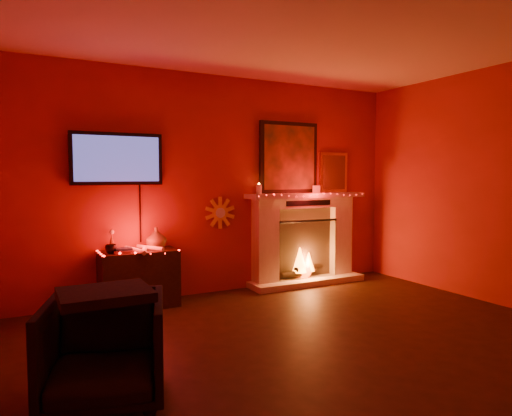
{
  "coord_description": "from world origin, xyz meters",
  "views": [
    {
      "loc": [
        -2.31,
        -2.76,
        1.46
      ],
      "look_at": [
        0.05,
        1.7,
        1.1
      ],
      "focal_mm": 32.0,
      "sensor_mm": 36.0,
      "label": 1
    }
  ],
  "objects_px": {
    "tv": "(117,159)",
    "sunburst_clock": "(220,213)",
    "fireplace": "(303,230)",
    "console_table": "(140,276)",
    "armchair": "(105,350)"
  },
  "relations": [
    {
      "from": "sunburst_clock",
      "to": "console_table",
      "type": "height_order",
      "value": "sunburst_clock"
    },
    {
      "from": "sunburst_clock",
      "to": "console_table",
      "type": "xyz_separation_m",
      "value": [
        -1.07,
        -0.22,
        -0.65
      ]
    },
    {
      "from": "sunburst_clock",
      "to": "armchair",
      "type": "height_order",
      "value": "sunburst_clock"
    },
    {
      "from": "tv",
      "to": "armchair",
      "type": "bearing_deg",
      "value": -103.46
    },
    {
      "from": "fireplace",
      "to": "console_table",
      "type": "relative_size",
      "value": 2.48
    },
    {
      "from": "tv",
      "to": "armchair",
      "type": "distance_m",
      "value": 2.64
    },
    {
      "from": "tv",
      "to": "armchair",
      "type": "xyz_separation_m",
      "value": [
        -0.53,
        -2.23,
        -1.3
      ]
    },
    {
      "from": "fireplace",
      "to": "tv",
      "type": "relative_size",
      "value": 1.76
    },
    {
      "from": "tv",
      "to": "sunburst_clock",
      "type": "height_order",
      "value": "tv"
    },
    {
      "from": "fireplace",
      "to": "console_table",
      "type": "xyz_separation_m",
      "value": [
        -2.26,
        -0.13,
        -0.37
      ]
    },
    {
      "from": "fireplace",
      "to": "sunburst_clock",
      "type": "relative_size",
      "value": 5.45
    },
    {
      "from": "tv",
      "to": "console_table",
      "type": "height_order",
      "value": "tv"
    },
    {
      "from": "tv",
      "to": "armchair",
      "type": "height_order",
      "value": "tv"
    },
    {
      "from": "sunburst_clock",
      "to": "console_table",
      "type": "relative_size",
      "value": 0.45
    },
    {
      "from": "console_table",
      "to": "armchair",
      "type": "relative_size",
      "value": 1.16
    }
  ]
}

